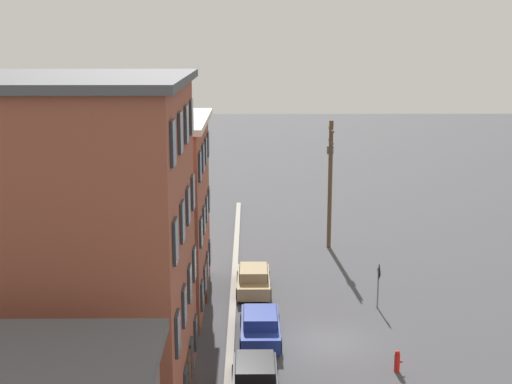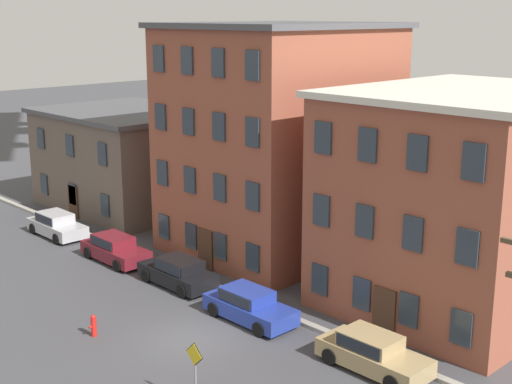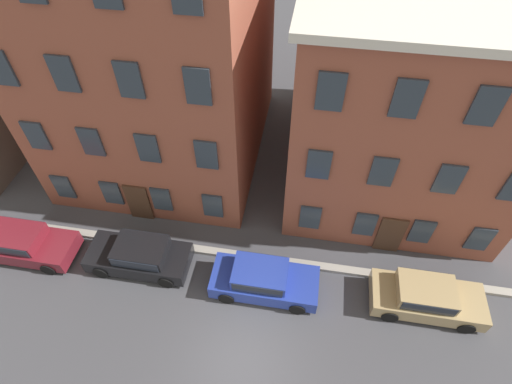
% 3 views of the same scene
% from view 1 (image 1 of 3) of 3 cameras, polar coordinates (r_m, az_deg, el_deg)
% --- Properties ---
extents(ground_plane, '(200.00, 200.00, 0.00)m').
position_cam_1_polar(ground_plane, '(34.39, 5.64, -11.84)').
color(ground_plane, '#424247').
extents(kerb_strip, '(56.00, 0.36, 0.16)m').
position_cam_1_polar(kerb_strip, '(34.18, -2.04, -11.79)').
color(kerb_strip, '#9E998E').
rests_on(kerb_strip, ground_plane).
extents(apartment_midblock, '(10.10, 11.43, 12.73)m').
position_cam_1_polar(apartment_midblock, '(27.43, -17.20, -4.48)').
color(apartment_midblock, brown).
rests_on(apartment_midblock, ground_plane).
extents(apartment_far, '(9.94, 12.49, 9.95)m').
position_cam_1_polar(apartment_far, '(38.67, -13.06, -1.53)').
color(apartment_far, brown).
rests_on(apartment_far, ground_plane).
extents(car_black, '(4.40, 1.92, 1.43)m').
position_cam_1_polar(car_black, '(29.26, -0.07, -14.70)').
color(car_black, black).
rests_on(car_black, ground_plane).
extents(car_blue, '(4.40, 1.92, 1.43)m').
position_cam_1_polar(car_blue, '(34.17, 0.34, -10.56)').
color(car_blue, '#233899').
rests_on(car_blue, ground_plane).
extents(car_tan, '(4.40, 1.92, 1.43)m').
position_cam_1_polar(car_tan, '(40.27, -0.20, -6.94)').
color(car_tan, tan).
rests_on(car_tan, ground_plane).
extents(caution_sign, '(0.87, 0.08, 2.43)m').
position_cam_1_polar(caution_sign, '(38.16, 9.78, -6.88)').
color(caution_sign, slate).
rests_on(caution_sign, ground_plane).
extents(utility_pole, '(2.40, 0.44, 8.65)m').
position_cam_1_polar(utility_pole, '(47.72, 5.95, 1.20)').
color(utility_pole, brown).
rests_on(utility_pole, ground_plane).
extents(fire_hydrant, '(0.24, 0.34, 0.96)m').
position_cam_1_polar(fire_hydrant, '(31.85, 11.23, -13.12)').
color(fire_hydrant, red).
rests_on(fire_hydrant, ground_plane).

